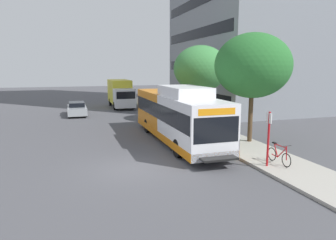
{
  "coord_description": "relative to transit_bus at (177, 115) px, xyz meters",
  "views": [
    {
      "loc": [
        -2.77,
        -14.04,
        4.76
      ],
      "look_at": [
        2.87,
        3.72,
        1.6
      ],
      "focal_mm": 33.26,
      "sensor_mm": 36.0,
      "label": 1
    }
  ],
  "objects": [
    {
      "name": "parked_car_far_lane",
      "position": [
        -5.87,
        13.57,
        -1.04
      ],
      "size": [
        1.8,
        4.5,
        1.33
      ],
      "color": "#93999E",
      "rests_on": "ground"
    },
    {
      "name": "bus_stop_sign_pole",
      "position": [
        2.27,
        -6.56,
        -0.05
      ],
      "size": [
        0.1,
        0.36,
        2.6
      ],
      "color": "red",
      "rests_on": "sidewalk_curb"
    },
    {
      "name": "street_tree_near_stop",
      "position": [
        4.23,
        -1.92,
        3.15
      ],
      "size": [
        4.65,
        4.65,
        6.7
      ],
      "color": "#4C3823",
      "rests_on": "sidewalk_curb"
    },
    {
      "name": "ground_plane",
      "position": [
        -3.75,
        3.36,
        -1.7
      ],
      "size": [
        120.0,
        120.0,
        0.0
      ],
      "primitive_type": "plane",
      "color": "#4C4C51"
    },
    {
      "name": "transit_bus",
      "position": [
        0.0,
        0.0,
        0.0
      ],
      "size": [
        2.58,
        12.25,
        3.65
      ],
      "color": "white",
      "rests_on": "ground"
    },
    {
      "name": "box_truck_background",
      "position": [
        -0.63,
        18.72,
        0.04
      ],
      "size": [
        2.32,
        7.01,
        3.25
      ],
      "color": "silver",
      "rests_on": "ground"
    },
    {
      "name": "street_tree_mid_block",
      "position": [
        4.24,
        6.02,
        2.95
      ],
      "size": [
        4.59,
        4.59,
        6.47
      ],
      "color": "#4C3823",
      "rests_on": "sidewalk_curb"
    },
    {
      "name": "lattice_comm_tower",
      "position": [
        12.01,
        28.59,
        6.01
      ],
      "size": [
        1.1,
        1.1,
        23.64
      ],
      "color": "#B7B7BC",
      "rests_on": "ground"
    },
    {
      "name": "bicycle_parked",
      "position": [
        3.02,
        -6.44,
        -1.14
      ],
      "size": [
        0.52,
        1.76,
        1.02
      ],
      "color": "black",
      "rests_on": "sidewalk_curb"
    },
    {
      "name": "sidewalk_curb",
      "position": [
        3.25,
        1.36,
        -1.63
      ],
      "size": [
        3.0,
        56.0,
        0.14
      ],
      "primitive_type": "cube",
      "color": "#A8A399",
      "rests_on": "ground"
    }
  ]
}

